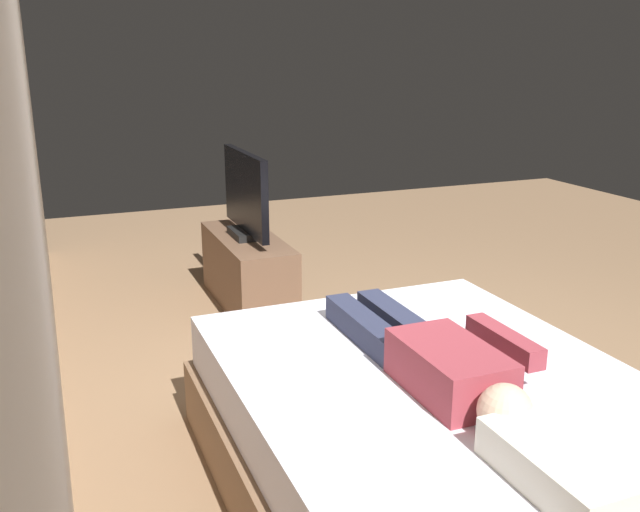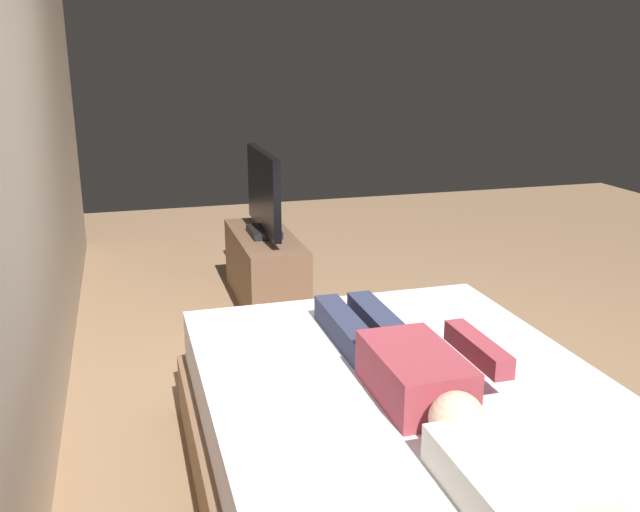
{
  "view_description": "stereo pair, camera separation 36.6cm",
  "coord_description": "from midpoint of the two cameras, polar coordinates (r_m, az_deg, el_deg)",
  "views": [
    {
      "loc": [
        -2.83,
        1.68,
        1.73
      ],
      "look_at": [
        0.43,
        0.36,
        0.69
      ],
      "focal_mm": 38.74,
      "sensor_mm": 36.0,
      "label": 1
    },
    {
      "loc": [
        -2.95,
        1.33,
        1.73
      ],
      "look_at": [
        0.43,
        0.36,
        0.69
      ],
      "focal_mm": 38.74,
      "sensor_mm": 36.0,
      "label": 2
    }
  ],
  "objects": [
    {
      "name": "tv",
      "position": [
        4.77,
        -8.37,
        4.87
      ],
      "size": [
        0.88,
        0.2,
        0.59
      ],
      "color": "black",
      "rests_on": "tv_stand"
    },
    {
      "name": "ground_plane",
      "position": [
        3.69,
        4.87,
        -11.55
      ],
      "size": [
        10.0,
        10.0,
        0.0
      ],
      "primitive_type": "plane",
      "color": "#8C6B4C"
    },
    {
      "name": "bed",
      "position": [
        2.8,
        5.88,
        -15.16
      ],
      "size": [
        2.06,
        1.58,
        0.54
      ],
      "color": "brown",
      "rests_on": "ground"
    },
    {
      "name": "remote",
      "position": [
        2.99,
        11.06,
        -7.14
      ],
      "size": [
        0.15,
        0.04,
        0.02
      ],
      "primitive_type": "cube",
      "color": "black",
      "rests_on": "bed"
    },
    {
      "name": "back_wall",
      "position": [
        3.32,
        -26.63,
        9.05
      ],
      "size": [
        6.4,
        0.1,
        2.8
      ],
      "primitive_type": "cube",
      "color": "beige",
      "rests_on": "ground"
    },
    {
      "name": "tv_stand",
      "position": [
        4.9,
        -8.11,
        -1.26
      ],
      "size": [
        1.1,
        0.4,
        0.5
      ],
      "primitive_type": "cube",
      "color": "brown",
      "rests_on": "ground"
    },
    {
      "name": "pillow",
      "position": [
        2.13,
        15.48,
        -16.35
      ],
      "size": [
        0.48,
        0.34,
        0.12
      ],
      "primitive_type": "cube",
      "color": "silver",
      "rests_on": "bed"
    },
    {
      "name": "person",
      "position": [
        2.65,
        5.49,
        -8.35
      ],
      "size": [
        1.26,
        0.46,
        0.18
      ],
      "color": "#993842",
      "rests_on": "bed"
    }
  ]
}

